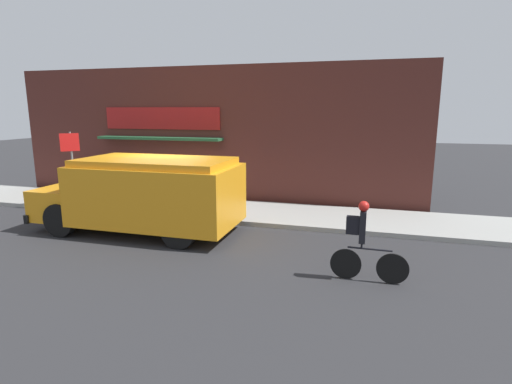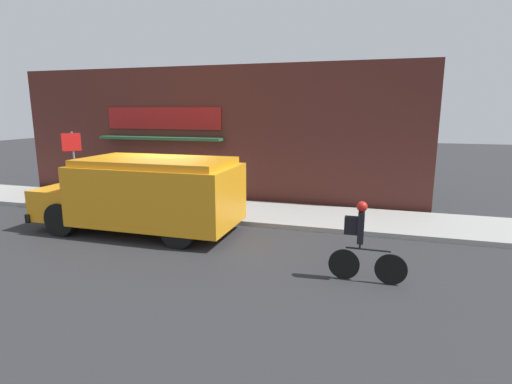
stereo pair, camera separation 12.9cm
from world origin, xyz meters
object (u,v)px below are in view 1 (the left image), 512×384
at_px(cyclist, 364,242).
at_px(stop_sign_post, 71,157).
at_px(school_bus, 146,193).
at_px(trash_bin, 93,184).

xyz_separation_m(cyclist, stop_sign_post, (-9.76, 3.40, 1.03)).
bearing_deg(stop_sign_post, school_bus, -23.62).
bearing_deg(school_bus, cyclist, -16.36).
height_order(school_bus, cyclist, school_bus).
bearing_deg(stop_sign_post, trash_bin, 107.27).
relative_size(school_bus, trash_bin, 6.43).
height_order(cyclist, trash_bin, cyclist).
bearing_deg(cyclist, stop_sign_post, 161.77).
xyz_separation_m(school_bus, cyclist, (5.94, -1.73, -0.31)).
height_order(cyclist, stop_sign_post, stop_sign_post).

